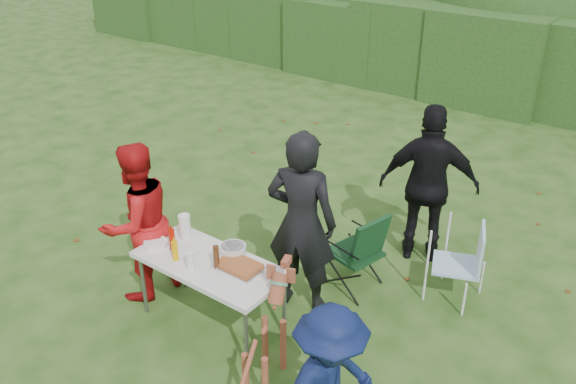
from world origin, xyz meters
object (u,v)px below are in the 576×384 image
Objects in this scene: person_cook at (302,223)px; beer_bottle at (216,257)px; dog at (265,344)px; lawn_chair at (456,262)px; camping_chair at (354,248)px; mustard_bottle at (175,251)px; ketchup_bottle at (172,239)px; paper_towel_roll at (185,227)px; person_black_puffy at (429,185)px; folding_table at (210,267)px; person_red_jacket at (138,222)px.

person_cook reaches higher than beer_bottle.
dog is 1.13× the size of lawn_chair.
dog is 0.96m from beer_bottle.
person_cook is 2.13× the size of camping_chair.
mustard_bottle is at bearing 70.44° from camping_chair.
ketchup_bottle is 0.85× the size of paper_towel_roll.
camping_chair is at bearing 56.71° from mustard_bottle.
person_black_puffy reaches higher than dog.
mustard_bottle is 0.83× the size of beer_bottle.
folding_table is 2.55m from lawn_chair.
lawn_chair is (1.22, 1.07, -0.54)m from person_cook.
folding_table is at bearing 40.86° from person_black_puffy.
person_cook is at bearing 65.39° from beer_bottle.
mustard_bottle is at bearing 37.10° from person_black_puffy.
dog is 1.07× the size of camping_chair.
paper_towel_roll is at bearing 161.63° from beer_bottle.
person_cook is at bearing 57.69° from folding_table.
folding_table is 0.87× the size of person_red_jacket.
dog is at bearing 86.68° from person_red_jacket.
beer_bottle reaches higher than camping_chair.
person_cook reaches higher than camping_chair.
camping_chair is 3.52× the size of paper_towel_roll.
dog is 1.47m from ketchup_bottle.
person_cook is 1.69m from person_red_jacket.
person_red_jacket reaches higher than dog.
folding_table is 1.63m from camping_chair.
beer_bottle is (-1.60, -1.89, 0.43)m from lawn_chair.
person_red_jacket reaches higher than ketchup_bottle.
camping_chair is 1.07m from lawn_chair.
person_red_jacket is at bearing -179.33° from beer_bottle.
person_red_jacket reaches higher than folding_table.
dog is (0.44, -1.13, -0.51)m from person_cook.
person_cook is at bearing 81.81° from camping_chair.
person_red_jacket is 8.61× the size of mustard_bottle.
camping_chair is at bearing 45.51° from person_black_puffy.
paper_towel_roll is (-0.05, 0.22, 0.02)m from ketchup_bottle.
mustard_bottle is at bearing 62.39° from dog.
lawn_chair is (1.73, 1.86, -0.25)m from folding_table.
beer_bottle reaches higher than dog.
person_black_puffy is (0.61, 1.59, -0.04)m from person_cook.
mustard_bottle is (-0.79, -0.96, -0.13)m from person_cook.
person_red_jacket is 0.92× the size of person_black_puffy.
dog reaches higher than folding_table.
person_black_puffy reaches higher than camping_chair.
ketchup_bottle reaches higher than lawn_chair.
lawn_chair is at bearing -39.30° from dog.
mustard_bottle is at bearing -35.91° from ketchup_bottle.
beer_bottle is at bearing 49.88° from dog.
mustard_bottle is (0.67, -0.12, -0.02)m from person_red_jacket.
person_red_jacket is (-0.96, -0.04, 0.17)m from folding_table.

